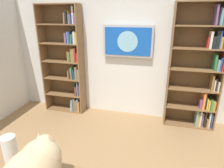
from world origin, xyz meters
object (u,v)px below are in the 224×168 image
object	(u,v)px
bookshelf_right	(68,63)
wall_mounted_tv	(128,41)
paper_towel_roll	(10,151)
bookshelf_left	(201,70)

from	to	relation	value
bookshelf_right	wall_mounted_tv	bearing A→B (deg)	-175.86
bookshelf_right	wall_mounted_tv	distance (m)	1.24
paper_towel_roll	bookshelf_right	bearing A→B (deg)	-74.37
bookshelf_left	wall_mounted_tv	distance (m)	1.32
bookshelf_right	wall_mounted_tv	world-z (taller)	bookshelf_right
bookshelf_left	paper_towel_roll	xyz separation A→B (m)	(1.76, 2.31, -0.16)
bookshelf_left	bookshelf_right	world-z (taller)	bookshelf_left
bookshelf_left	bookshelf_right	bearing A→B (deg)	0.00
bookshelf_left	wall_mounted_tv	xyz separation A→B (m)	(1.25, -0.08, 0.42)
bookshelf_right	wall_mounted_tv	xyz separation A→B (m)	(-1.16, -0.08, 0.44)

